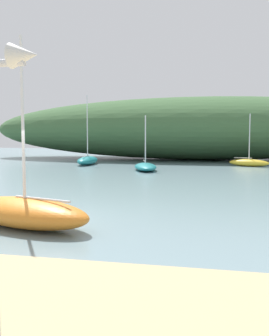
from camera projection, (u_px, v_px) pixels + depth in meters
name	position (u px, v px, depth m)	size (l,w,h in m)	color
ground_plane	(19.00, 220.00, 10.72)	(120.00, 120.00, 0.00)	gray
distant_hill	(199.00, 128.00, 38.31)	(43.81, 12.82, 6.24)	#3D6038
sailboat_east_reach	(88.00, 160.00, 31.43)	(1.74, 4.46, 5.68)	teal
sailboat_far_left	(249.00, 162.00, 29.62)	(3.27, 2.12, 4.08)	gold
sailboat_centre_water	(145.00, 167.00, 26.12)	(2.43, 4.25, 3.76)	teal
sailboat_by_sandbar	(25.00, 212.00, 9.86)	(4.26, 2.62, 4.87)	orange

